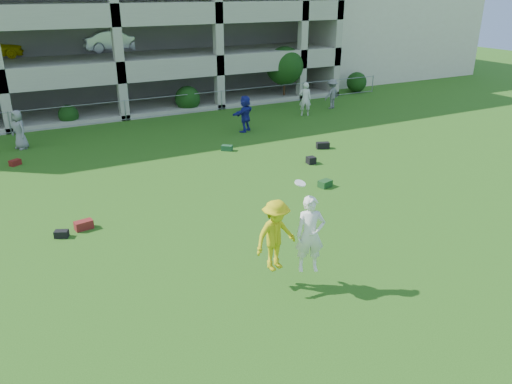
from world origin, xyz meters
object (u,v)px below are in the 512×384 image
frisbee_contest (286,235)px  bystander_e (305,99)px  parking_garage (84,4)px  bystander_f (332,94)px  bystander_d (245,114)px  stucco_building (354,13)px  crate_d (311,160)px  bystander_c (19,130)px

frisbee_contest → bystander_e: bearing=55.4°
bystander_e → parking_garage: size_ratio=0.07×
bystander_e → bystander_f: bystander_e is taller
parking_garage → bystander_d: bearing=-70.2°
stucco_building → crate_d: (-17.84, -20.23, -4.85)m
bystander_f → parking_garage: 17.63m
stucco_building → parking_garage: 23.04m
bystander_e → crate_d: bearing=87.6°
crate_d → bystander_e: bearing=58.7°
frisbee_contest → parking_garage: 28.00m
bystander_e → bystander_c: bearing=26.3°
bystander_e → frisbee_contest: (-10.51, -15.21, 0.47)m
bystander_e → stucco_building: bearing=-107.3°
bystander_e → bystander_f: bearing=-133.1°
bystander_d → frisbee_contest: bearing=33.2°
bystander_c → bystander_f: bystander_c is taller
crate_d → bystander_f: bearing=49.6°
bystander_f → frisbee_contest: bearing=34.9°
bystander_e → crate_d: size_ratio=5.61×
bystander_c → parking_garage: parking_garage is taller
crate_d → stucco_building: bearing=48.6°
crate_d → parking_garage: parking_garage is taller
stucco_building → crate_d: 27.40m
parking_garage → bystander_e: bearing=-51.8°
crate_d → frisbee_contest: (-5.93, -7.69, 1.30)m
bystander_d → parking_garage: (-5.02, 13.91, 5.07)m
bystander_f → crate_d: bearing=33.6°
bystander_c → bystander_f: 17.97m
bystander_d → bystander_e: bearing=163.7°
bystander_c → bystander_e: bystander_e is taller
bystander_f → parking_garage: size_ratio=0.06×
bystander_e → parking_garage: parking_garage is taller
frisbee_contest → parking_garage: (0.76, 27.62, 4.56)m
bystander_f → crate_d: bystander_f is taller
stucco_building → parking_garage: parking_garage is taller
crate_d → parking_garage: size_ratio=0.01×
bystander_d → crate_d: 6.08m
frisbee_contest → crate_d: bearing=52.3°
bystander_c → parking_garage: (5.70, 11.69, 5.09)m
bystander_d → frisbee_contest: (-5.78, -13.71, 0.50)m
bystander_d → stucco_building: bearing=-175.6°
bystander_e → frisbee_contest: bearing=84.3°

